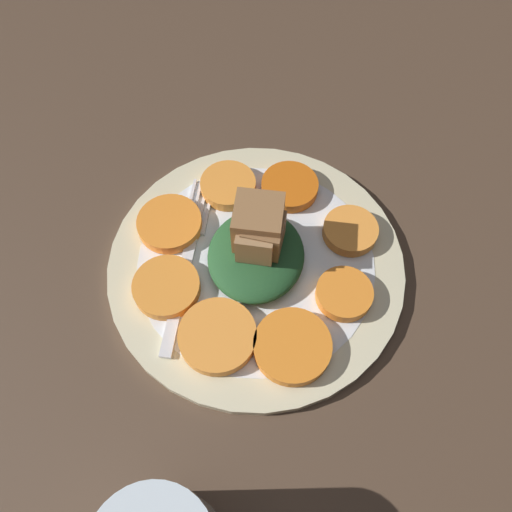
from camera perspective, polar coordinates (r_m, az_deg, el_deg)
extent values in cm
cube|color=#4C3828|center=(50.41, 0.00, -1.71)|extent=(120.00, 120.00, 2.00)
cylinder|color=beige|center=(49.09, 0.00, -0.91)|extent=(28.93, 28.93, 1.00)
cylinder|color=white|center=(49.04, 0.00, -0.88)|extent=(23.14, 23.14, 1.00)
cylinder|color=orange|center=(50.78, -9.83, 3.67)|extent=(6.48, 6.48, 1.23)
cylinder|color=orange|center=(47.34, -10.19, -3.51)|extent=(6.30, 6.30, 1.23)
cylinder|color=orange|center=(44.87, -4.42, -9.11)|extent=(7.01, 7.01, 1.23)
cylinder|color=orange|center=(44.54, 4.17, -10.25)|extent=(6.93, 6.93, 1.23)
cylinder|color=orange|center=(47.02, 10.03, -4.28)|extent=(5.29, 5.29, 1.23)
cylinder|color=#F99439|center=(50.47, 10.72, 2.86)|extent=(5.45, 5.45, 1.23)
cylinder|color=#D45F12|center=(52.78, 3.87, 7.90)|extent=(5.96, 5.96, 1.23)
cylinder|color=orange|center=(52.84, -3.20, 8.05)|extent=(5.81, 5.81, 1.23)
ellipsoid|color=#235128|center=(47.51, 0.00, 0.12)|extent=(10.27, 9.24, 2.40)
cube|color=#9E754C|center=(44.96, 0.20, 1.77)|extent=(3.37, 3.37, 3.35)
cube|color=brown|center=(45.24, 0.86, 2.56)|extent=(3.80, 3.80, 3.53)
cube|color=olive|center=(45.36, -0.01, 3.82)|extent=(4.43, 4.43, 4.37)
cube|color=silver|center=(47.40, -8.70, -4.04)|extent=(12.90, 1.28, 0.40)
cube|color=silver|center=(50.69, -7.05, 3.30)|extent=(1.59, 2.33, 0.40)
cube|color=silver|center=(52.66, -7.44, 6.44)|extent=(5.08, 0.38, 0.40)
cube|color=silver|center=(52.53, -6.73, 6.38)|extent=(5.08, 0.38, 0.40)
cube|color=silver|center=(52.40, -6.01, 6.31)|extent=(5.08, 0.38, 0.40)
cube|color=silver|center=(52.29, -5.29, 6.24)|extent=(5.08, 0.38, 0.40)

